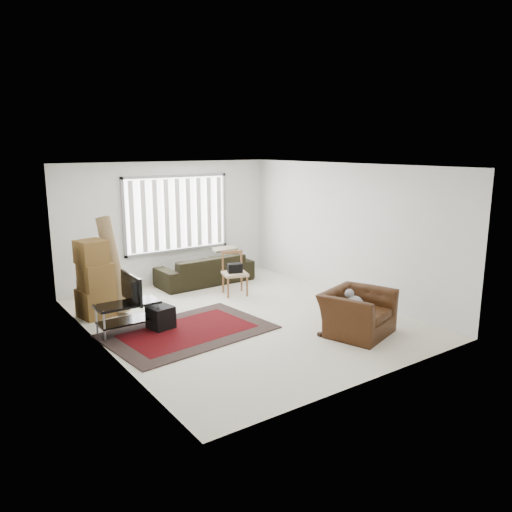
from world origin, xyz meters
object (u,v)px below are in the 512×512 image
(sofa, at_px, (205,265))
(moving_boxes, at_px, (95,282))
(tv_stand, at_px, (128,311))
(armchair, at_px, (357,310))
(side_chair, at_px, (235,271))

(sofa, bearing_deg, moving_boxes, 16.17)
(tv_stand, relative_size, moving_boxes, 0.73)
(sofa, xyz_separation_m, armchair, (0.51, -4.16, -0.00))
(moving_boxes, distance_m, sofa, 2.86)
(sofa, relative_size, armchair, 1.61)
(side_chair, height_order, armchair, side_chair)
(tv_stand, xyz_separation_m, side_chair, (2.62, 0.83, 0.12))
(side_chair, bearing_deg, tv_stand, -145.49)
(armchair, bearing_deg, sofa, 79.13)
(sofa, height_order, armchair, sofa)
(moving_boxes, xyz_separation_m, armchair, (3.23, -3.31, -0.24))
(tv_stand, xyz_separation_m, sofa, (2.55, 1.95, 0.05))
(moving_boxes, bearing_deg, side_chair, -5.65)
(side_chair, bearing_deg, moving_boxes, -168.68)
(tv_stand, distance_m, armchair, 3.77)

